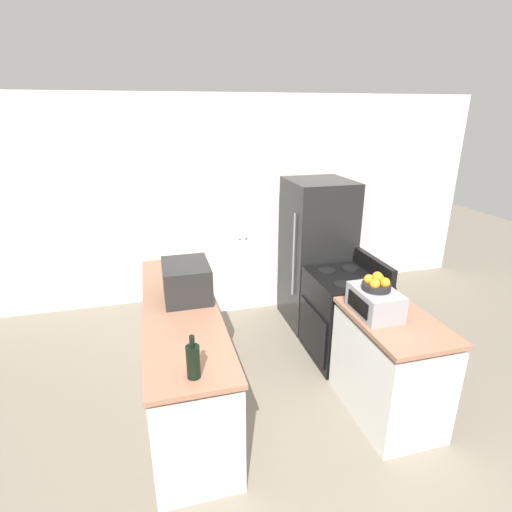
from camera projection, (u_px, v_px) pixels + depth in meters
name	position (u px, v px, depth m)	size (l,w,h in m)	color
ground_plane	(325.00, 490.00, 2.68)	(14.00, 14.00, 0.00)	slate
wall_back	(226.00, 200.00, 5.18)	(7.00, 0.06, 2.60)	silver
counter_left	(183.00, 352.00, 3.46)	(0.60, 2.27, 0.88)	silver
counter_right	(389.00, 368.00, 3.25)	(0.60, 0.95, 0.88)	silver
pantry_cabinet	(238.00, 231.00, 5.03)	(0.90, 0.56, 1.92)	white
stove	(343.00, 316.00, 4.02)	(0.66, 0.73, 1.04)	black
refrigerator	(316.00, 254.00, 4.58)	(0.70, 0.73, 1.69)	black
microwave	(187.00, 281.00, 3.40)	(0.39, 0.49, 0.31)	black
wine_bottle	(193.00, 361.00, 2.38)	(0.08, 0.08, 0.28)	black
toaster_oven	(375.00, 302.00, 3.12)	(0.30, 0.42, 0.21)	#939399
fruit_bowl	(377.00, 283.00, 3.08)	(0.22, 0.22, 0.15)	black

